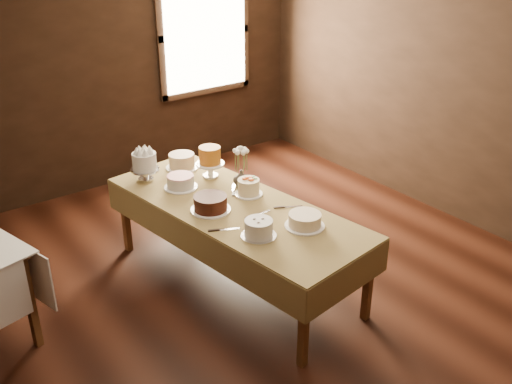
# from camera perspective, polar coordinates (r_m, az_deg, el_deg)

# --- Properties ---
(floor) EXTENTS (5.00, 6.00, 0.01)m
(floor) POSITION_cam_1_polar(r_m,az_deg,el_deg) (4.82, 1.45, -11.07)
(floor) COLOR black
(floor) RESTS_ON ground
(wall_back) EXTENTS (5.00, 0.02, 2.80)m
(wall_back) POSITION_cam_1_polar(r_m,az_deg,el_deg) (6.65, -14.94, 11.96)
(wall_back) COLOR black
(wall_back) RESTS_ON ground
(wall_right) EXTENTS (0.02, 6.00, 2.80)m
(wall_right) POSITION_cam_1_polar(r_m,az_deg,el_deg) (5.95, 21.20, 9.53)
(wall_right) COLOR black
(wall_right) RESTS_ON ground
(window) EXTENTS (1.10, 0.05, 1.30)m
(window) POSITION_cam_1_polar(r_m,az_deg,el_deg) (7.13, -5.00, 15.24)
(window) COLOR #FFEABF
(window) RESTS_ON wall_back
(display_table) EXTENTS (1.23, 2.47, 0.73)m
(display_table) POSITION_cam_1_polar(r_m,az_deg,el_deg) (4.76, -2.10, -1.92)
(display_table) COLOR #502F16
(display_table) RESTS_ON ground
(cake_meringue) EXTENTS (0.28, 0.28, 0.27)m
(cake_meringue) POSITION_cam_1_polar(r_m,az_deg,el_deg) (5.23, -10.86, 2.38)
(cake_meringue) COLOR silver
(cake_meringue) RESTS_ON display_table
(cake_speckled) EXTENTS (0.30, 0.30, 0.14)m
(cake_speckled) POSITION_cam_1_polar(r_m,az_deg,el_deg) (5.45, -7.31, 2.99)
(cake_speckled) COLOR white
(cake_speckled) RESTS_ON display_table
(cake_lattice) EXTENTS (0.33, 0.33, 0.11)m
(cake_lattice) POSITION_cam_1_polar(r_m,az_deg,el_deg) (5.06, -7.42, 0.93)
(cake_lattice) COLOR white
(cake_lattice) RESTS_ON display_table
(cake_caramel) EXTENTS (0.27, 0.27, 0.30)m
(cake_caramel) POSITION_cam_1_polar(r_m,az_deg,el_deg) (5.22, -4.53, 2.80)
(cake_caramel) COLOR white
(cake_caramel) RESTS_ON display_table
(cake_chocolate) EXTENTS (0.38, 0.38, 0.13)m
(cake_chocolate) POSITION_cam_1_polar(r_m,az_deg,el_deg) (4.65, -4.49, -1.15)
(cake_chocolate) COLOR white
(cake_chocolate) RESTS_ON display_table
(cake_flowers) EXTENTS (0.25, 0.25, 0.14)m
(cake_flowers) POSITION_cam_1_polar(r_m,az_deg,el_deg) (4.89, -0.74, 0.43)
(cake_flowers) COLOR white
(cake_flowers) RESTS_ON display_table
(cake_swirl) EXTENTS (0.27, 0.27, 0.14)m
(cake_swirl) POSITION_cam_1_polar(r_m,az_deg,el_deg) (4.26, 0.27, -3.66)
(cake_swirl) COLOR silver
(cake_swirl) RESTS_ON display_table
(cake_cream) EXTENTS (0.34, 0.34, 0.11)m
(cake_cream) POSITION_cam_1_polar(r_m,az_deg,el_deg) (4.42, 4.81, -2.83)
(cake_cream) COLOR white
(cake_cream) RESTS_ON display_table
(cake_server_a) EXTENTS (0.24, 0.03, 0.01)m
(cake_server_a) POSITION_cam_1_polar(r_m,az_deg,el_deg) (4.62, 0.62, -2.06)
(cake_server_a) COLOR silver
(cake_server_a) RESTS_ON display_table
(cake_server_b) EXTENTS (0.22, 0.13, 0.01)m
(cake_server_b) POSITION_cam_1_polar(r_m,az_deg,el_deg) (4.72, 3.71, -1.43)
(cake_server_b) COLOR silver
(cake_server_b) RESTS_ON display_table
(cake_server_c) EXTENTS (0.07, 0.24, 0.01)m
(cake_server_c) POSITION_cam_1_polar(r_m,az_deg,el_deg) (4.92, -4.56, -0.29)
(cake_server_c) COLOR silver
(cake_server_c) RESTS_ON display_table
(cake_server_d) EXTENTS (0.16, 0.21, 0.01)m
(cake_server_d) POSITION_cam_1_polar(r_m,az_deg,el_deg) (5.04, -2.20, 0.43)
(cake_server_d) COLOR silver
(cake_server_d) RESTS_ON display_table
(cake_server_e) EXTENTS (0.23, 0.13, 0.01)m
(cake_server_e) POSITION_cam_1_polar(r_m,az_deg,el_deg) (4.39, -2.60, -3.66)
(cake_server_e) COLOR silver
(cake_server_e) RESTS_ON display_table
(flower_vase) EXTENTS (0.19, 0.19, 0.15)m
(flower_vase) POSITION_cam_1_polar(r_m,az_deg,el_deg) (5.05, -1.46, 1.36)
(flower_vase) COLOR #2D2823
(flower_vase) RESTS_ON display_table
(flower_bouquet) EXTENTS (0.14, 0.14, 0.20)m
(flower_bouquet) POSITION_cam_1_polar(r_m,az_deg,el_deg) (4.97, -1.48, 3.40)
(flower_bouquet) COLOR white
(flower_bouquet) RESTS_ON flower_vase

